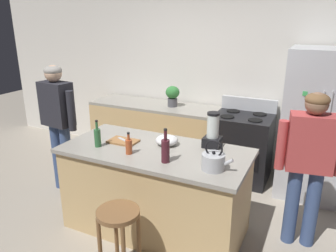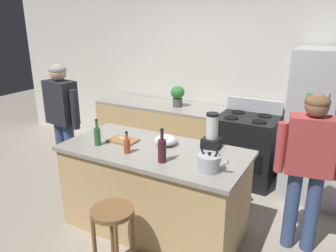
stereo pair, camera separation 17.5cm
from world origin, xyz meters
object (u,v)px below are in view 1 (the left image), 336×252
bottle_wine (165,150)px  chef_knife (125,140)px  person_by_island_left (58,117)px  cutting_board (123,141)px  potted_plant (173,95)px  tea_kettle (213,161)px  stove_range (241,147)px  mixing_bowl (167,140)px  person_by_sink_right (309,157)px  bar_stool (119,225)px  bottle_cooking_sauce (129,146)px  kitchen_island (155,190)px  blender_appliance (213,132)px  refrigerator (322,126)px  bottle_olive_oil (98,137)px

bottle_wine → chef_knife: bottle_wine is taller
person_by_island_left → cutting_board: size_ratio=5.38×
cutting_board → potted_plant: bearing=95.2°
tea_kettle → potted_plant: bearing=124.4°
cutting_board → chef_knife: size_ratio=1.36×
cutting_board → stove_range: bearing=58.7°
mixing_bowl → cutting_board: bearing=-163.9°
person_by_island_left → person_by_sink_right: 2.86m
person_by_island_left → bar_stool: size_ratio=2.51×
tea_kettle → chef_knife: bearing=168.6°
bottle_wine → mixing_bowl: bearing=114.3°
bottle_cooking_sauce → tea_kettle: tea_kettle is taller
kitchen_island → bottle_wine: bearing=-44.8°
person_by_sink_right → person_by_island_left: bearing=-176.7°
mixing_bowl → blender_appliance: bearing=19.9°
refrigerator → blender_appliance: size_ratio=5.09×
cutting_board → bottle_cooking_sauce: bearing=-46.8°
person_by_island_left → cutting_board: bearing=-11.0°
stove_range → blender_appliance: size_ratio=3.04×
person_by_sink_right → kitchen_island: bearing=-163.9°
person_by_sink_right → blender_appliance: size_ratio=4.29×
refrigerator → person_by_island_left: (-2.94, -1.27, 0.07)m
bar_stool → blender_appliance: 1.26m
blender_appliance → bottle_olive_oil: (-1.04, -0.49, -0.05)m
stove_range → mixing_bowl: stove_range is taller
bottle_wine → mixing_bowl: bottle_wine is taller
bottle_cooking_sauce → mixing_bowl: bottle_cooking_sauce is taller
bar_stool → cutting_board: 0.96m
person_by_sink_right → bar_stool: 1.81m
bottle_olive_oil → bottle_cooking_sauce: bottle_olive_oil is taller
bottle_cooking_sauce → chef_knife: (-0.20, 0.23, -0.06)m
person_by_island_left → bar_stool: person_by_island_left is taller
stove_range → cutting_board: 1.81m
bar_stool → blender_appliance: size_ratio=1.80×
bar_stool → bottle_olive_oil: bottle_olive_oil is taller
potted_plant → bar_stool: bearing=-76.1°
bottle_olive_oil → chef_knife: bottle_olive_oil is taller
stove_range → person_by_sink_right: bearing=-52.6°
tea_kettle → cutting_board: tea_kettle is taller
bar_stool → kitchen_island: bearing=93.1°
bottle_wine → bottle_olive_oil: bearing=177.0°
bar_stool → bottle_wine: size_ratio=2.03×
kitchen_island → cutting_board: bearing=176.4°
potted_plant → blender_appliance: size_ratio=0.84×
bar_stool → tea_kettle: (0.62, 0.55, 0.48)m
refrigerator → person_by_sink_right: (-0.09, -1.10, 0.02)m
bottle_wine → bottle_olive_oil: size_ratio=1.14×
tea_kettle → chef_knife: tea_kettle is taller
stove_range → kitchen_island: bearing=-109.0°
potted_plant → person_by_sink_right: bearing=-31.0°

